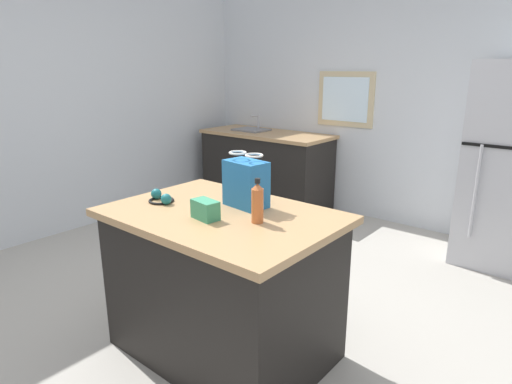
{
  "coord_description": "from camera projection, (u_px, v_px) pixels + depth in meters",
  "views": [
    {
      "loc": [
        1.68,
        -1.95,
        1.64
      ],
      "look_at": [
        0.08,
        -0.02,
        0.93
      ],
      "focal_mm": 30.53,
      "sensor_mm": 36.0,
      "label": 1
    }
  ],
  "objects": [
    {
      "name": "shopping_bag",
      "position": [
        246.0,
        183.0,
        2.47
      ],
      "size": [
        0.26,
        0.18,
        0.31
      ],
      "color": "#236BAD",
      "rests_on": "kitchen_island"
    },
    {
      "name": "small_box",
      "position": [
        205.0,
        210.0,
        2.28
      ],
      "size": [
        0.16,
        0.11,
        0.1
      ],
      "primitive_type": "cube",
      "rotation": [
        0.0,
        0.0,
        -0.15
      ],
      "color": "#388E66",
      "rests_on": "kitchen_island"
    },
    {
      "name": "ear_defenders",
      "position": [
        161.0,
        198.0,
        2.58
      ],
      "size": [
        0.2,
        0.18,
        0.06
      ],
      "color": "black",
      "rests_on": "kitchen_island"
    },
    {
      "name": "bottle",
      "position": [
        257.0,
        203.0,
        2.21
      ],
      "size": [
        0.06,
        0.06,
        0.23
      ],
      "color": "#C66633",
      "rests_on": "kitchen_island"
    },
    {
      "name": "sink_counter",
      "position": [
        266.0,
        168.0,
        5.35
      ],
      "size": [
        1.61,
        0.68,
        1.08
      ],
      "color": "black",
      "rests_on": "ground"
    },
    {
      "name": "left_wall",
      "position": [
        40.0,
        99.0,
        4.15
      ],
      "size": [
        0.1,
        5.12,
        2.71
      ],
      "color": "silver",
      "rests_on": "ground"
    },
    {
      "name": "kitchen_island",
      "position": [
        223.0,
        283.0,
        2.52
      ],
      "size": [
        1.27,
        0.89,
        0.88
      ],
      "color": "black",
      "rests_on": "ground"
    },
    {
      "name": "ground",
      "position": [
        248.0,
        322.0,
        2.92
      ],
      "size": [
        6.27,
        6.27,
        0.0
      ],
      "primitive_type": "plane",
      "color": "#ADA89E"
    },
    {
      "name": "back_wall",
      "position": [
        409.0,
        97.0,
        4.45
      ],
      "size": [
        5.22,
        0.13,
        2.71
      ],
      "color": "silver",
      "rests_on": "ground"
    }
  ]
}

